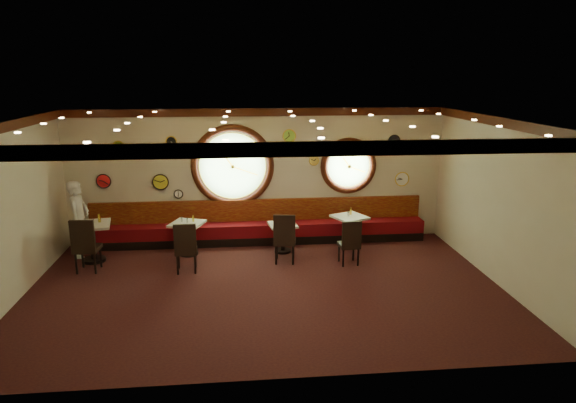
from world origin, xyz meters
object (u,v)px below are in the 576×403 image
(table_b, at_px, (188,234))
(condiment_b_salt, at_px, (182,219))
(condiment_b_pepper, at_px, (187,220))
(condiment_d_bottle, at_px, (351,211))
(table_d, at_px, (349,227))
(table_a, at_px, (92,238))
(condiment_d_pepper, at_px, (349,214))
(condiment_a_bottle, at_px, (99,218))
(condiment_c_salt, at_px, (280,221))
(condiment_c_bottle, at_px, (287,219))
(condiment_a_salt, at_px, (85,220))
(chair_d, at_px, (350,240))
(chair_c, at_px, (285,235))
(chair_b, at_px, (186,245))
(condiment_c_pepper, at_px, (282,222))
(waiter, at_px, (79,219))
(table_c, at_px, (283,234))
(condiment_b_bottle, at_px, (193,218))
(chair_a, at_px, (85,242))
(condiment_a_pepper, at_px, (93,221))
(condiment_d_salt, at_px, (348,214))

(table_b, distance_m, condiment_b_salt, 0.36)
(condiment_b_pepper, xyz_separation_m, condiment_d_bottle, (3.77, 0.27, 0.03))
(table_d, bearing_deg, table_a, -176.28)
(condiment_d_pepper, xyz_separation_m, condiment_a_bottle, (-5.56, -0.25, 0.13))
(condiment_c_salt, relative_size, condiment_c_bottle, 0.54)
(condiment_c_salt, bearing_deg, condiment_a_salt, -177.89)
(chair_d, distance_m, condiment_d_pepper, 1.18)
(chair_c, bearing_deg, chair_b, -162.74)
(condiment_c_pepper, height_order, condiment_d_pepper, condiment_d_pepper)
(waiter, bearing_deg, chair_b, -110.15)
(table_c, relative_size, condiment_c_pepper, 6.53)
(condiment_a_salt, bearing_deg, condiment_c_salt, 2.11)
(table_d, height_order, condiment_d_bottle, condiment_d_bottle)
(table_a, relative_size, condiment_c_pepper, 8.61)
(chair_d, xyz_separation_m, condiment_d_pepper, (0.21, 1.13, 0.24))
(table_d, bearing_deg, condiment_a_bottle, -177.25)
(condiment_c_pepper, bearing_deg, condiment_c_salt, 101.38)
(table_c, xyz_separation_m, chair_b, (-2.08, -1.06, 0.19))
(condiment_d_pepper, bearing_deg, condiment_b_bottle, -179.12)
(chair_a, relative_size, waiter, 0.41)
(condiment_b_salt, bearing_deg, condiment_d_bottle, 2.72)
(condiment_b_pepper, distance_m, condiment_b_bottle, 0.15)
(chair_b, xyz_separation_m, condiment_b_salt, (-0.18, 1.18, 0.19))
(table_d, bearing_deg, chair_c, -150.63)
(condiment_b_salt, bearing_deg, table_a, -170.66)
(chair_a, height_order, condiment_b_bottle, chair_a)
(table_d, height_order, condiment_b_salt, condiment_b_salt)
(chair_c, height_order, condiment_d_bottle, chair_c)
(condiment_c_pepper, relative_size, condiment_c_bottle, 0.62)
(condiment_c_bottle, bearing_deg, chair_a, -167.96)
(condiment_d_bottle, bearing_deg, condiment_a_bottle, -176.02)
(waiter, bearing_deg, condiment_c_pepper, -86.16)
(chair_b, distance_m, condiment_a_pepper, 2.24)
(table_b, relative_size, condiment_d_bottle, 5.25)
(table_c, distance_m, chair_a, 4.21)
(table_a, height_order, table_d, table_a)
(condiment_a_salt, height_order, condiment_d_pepper, condiment_a_salt)
(chair_b, distance_m, condiment_a_salt, 2.45)
(table_a, relative_size, waiter, 0.52)
(table_b, distance_m, condiment_b_bottle, 0.38)
(table_d, height_order, condiment_d_salt, condiment_d_salt)
(table_b, height_order, waiter, waiter)
(condiment_b_pepper, bearing_deg, chair_b, -87.04)
(table_c, xyz_separation_m, condiment_a_pepper, (-4.11, -0.15, 0.48))
(table_d, relative_size, chair_d, 1.48)
(chair_b, bearing_deg, condiment_c_salt, 26.17)
(chair_d, relative_size, condiment_a_pepper, 6.84)
(condiment_d_salt, bearing_deg, condiment_b_bottle, -178.85)
(condiment_c_salt, bearing_deg, table_c, -61.20)
(table_d, height_order, condiment_a_salt, condiment_a_salt)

